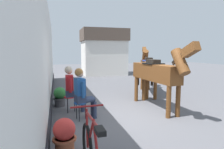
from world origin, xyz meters
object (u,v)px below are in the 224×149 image
saddled_horse_near (157,73)px  flower_planter_far (60,96)px  seated_visitor_near (82,91)px  seated_visitor_far (72,87)px  saddled_horse_far (148,67)px  flower_planter_near (64,135)px

saddled_horse_near → flower_planter_far: 3.27m
seated_visitor_near → seated_visitor_far: same height
seated_visitor_near → flower_planter_far: bearing=110.8°
seated_visitor_near → seated_visitor_far: bearing=106.4°
seated_visitor_near → seated_visitor_far: (-0.22, 0.75, 0.00)m
seated_visitor_far → saddled_horse_far: 3.83m
saddled_horse_near → saddled_horse_far: same height
seated_visitor_near → flower_planter_near: seated_visitor_near is taller
flower_planter_near → saddled_horse_far: bearing=48.2°
seated_visitor_near → seated_visitor_far: 0.78m
saddled_horse_near → flower_planter_far: saddled_horse_near is taller
seated_visitor_near → saddled_horse_near: 2.43m
seated_visitor_near → saddled_horse_near: bearing=7.4°
seated_visitor_near → saddled_horse_near: size_ratio=0.46×
flower_planter_far → saddled_horse_far: bearing=15.4°
saddled_horse_near → flower_planter_near: (-2.92, -1.95, -0.82)m
seated_visitor_far → flower_planter_near: (-0.33, -2.39, -0.44)m
seated_visitor_near → flower_planter_far: 1.64m
flower_planter_near → flower_planter_far: 3.12m
seated_visitor_far → saddled_horse_near: saddled_horse_near is taller
saddled_horse_far → flower_planter_near: saddled_horse_far is taller
seated_visitor_near → saddled_horse_near: (2.38, 0.31, 0.38)m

